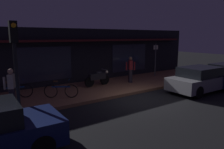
{
  "coord_description": "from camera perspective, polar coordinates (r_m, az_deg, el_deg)",
  "views": [
    {
      "loc": [
        -7.2,
        -7.4,
        3.1
      ],
      "look_at": [
        -0.26,
        2.4,
        0.95
      ],
      "focal_mm": 34.19,
      "sensor_mm": 36.0,
      "label": 1
    }
  ],
  "objects": [
    {
      "name": "person_bystander",
      "position": [
        13.79,
        4.96,
        1.47
      ],
      "size": [
        0.58,
        0.44,
        1.67
      ],
      "color": "#28232D",
      "rests_on": "sidewalk_slab"
    },
    {
      "name": "bicycle_extra",
      "position": [
        11.25,
        -24.63,
        -4.12
      ],
      "size": [
        1.63,
        0.49,
        0.91
      ],
      "color": "black",
      "rests_on": "sidewalk_slab"
    },
    {
      "name": "ground_plane",
      "position": [
        10.78,
        8.59,
        -6.68
      ],
      "size": [
        60.0,
        60.0,
        0.0
      ],
      "primitive_type": "plane",
      "color": "black"
    },
    {
      "name": "person_photographer",
      "position": [
        9.69,
        -25.25,
        -3.18
      ],
      "size": [
        0.6,
        0.43,
        1.67
      ],
      "color": "#28232D",
      "rests_on": "sidewalk_slab"
    },
    {
      "name": "motorcycle",
      "position": [
        12.88,
        -3.86,
        -0.85
      ],
      "size": [
        1.7,
        0.55,
        0.97
      ],
      "color": "black",
      "rests_on": "sidewalk_slab"
    },
    {
      "name": "storefront_building",
      "position": [
        15.61,
        -7.74,
        5.3
      ],
      "size": [
        18.0,
        3.3,
        3.6
      ],
      "color": "black",
      "rests_on": "ground_plane"
    },
    {
      "name": "traffic_light_pole",
      "position": [
        7.77,
        -24.49,
        4.64
      ],
      "size": [
        0.24,
        0.33,
        3.6
      ],
      "color": "black",
      "rests_on": "ground_plane"
    },
    {
      "name": "sign_post",
      "position": [
        16.31,
        11.53,
        4.36
      ],
      "size": [
        0.44,
        0.09,
        2.4
      ],
      "color": "#47474C",
      "rests_on": "sidewalk_slab"
    },
    {
      "name": "parked_car_far",
      "position": [
        13.06,
        22.56,
        -1.21
      ],
      "size": [
        4.14,
        1.86,
        1.42
      ],
      "color": "black",
      "rests_on": "ground_plane"
    },
    {
      "name": "bicycle_parked",
      "position": [
        10.66,
        -13.48,
        -4.2
      ],
      "size": [
        1.4,
        0.97,
        0.91
      ],
      "color": "black",
      "rests_on": "sidewalk_slab"
    },
    {
      "name": "sidewalk_slab",
      "position": [
        13.01,
        -0.6,
        -3.3
      ],
      "size": [
        18.0,
        4.0,
        0.15
      ],
      "primitive_type": "cube",
      "color": "brown",
      "rests_on": "ground_plane"
    }
  ]
}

